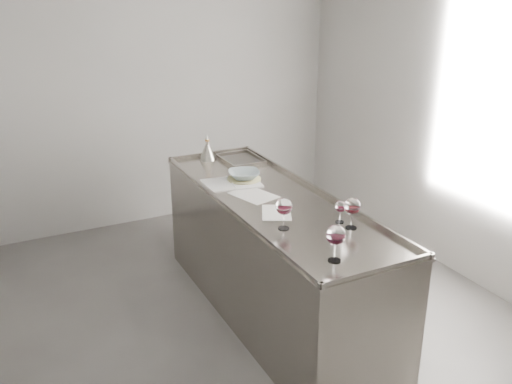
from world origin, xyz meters
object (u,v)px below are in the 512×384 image
wine_glass_right (352,207)px  wine_funnel (208,152)px  wine_glass_left (284,207)px  notebook (232,183)px  wine_glass_middle (336,236)px  counter (273,258)px  ceramic_bowl (244,175)px  wine_glass_small (341,207)px

wine_glass_right → wine_funnel: wine_funnel is taller
wine_glass_left → notebook: 0.90m
wine_glass_middle → counter: bearing=81.9°
counter → wine_glass_right: 0.92m
notebook → wine_glass_left: bearing=-83.6°
ceramic_bowl → wine_glass_right: bearing=-78.5°
ceramic_bowl → wine_funnel: bearing=94.1°
wine_glass_middle → wine_funnel: size_ratio=0.96×
counter → wine_glass_left: bearing=-111.2°
wine_glass_right → counter: bearing=107.3°
wine_glass_right → wine_funnel: bearing=98.8°
wine_glass_left → wine_funnel: bearing=85.7°
wine_glass_left → ceramic_bowl: bearing=80.0°
wine_glass_middle → ceramic_bowl: size_ratio=0.90×
wine_glass_middle → wine_funnel: (0.07, 2.06, -0.08)m
counter → ceramic_bowl: 0.68m
notebook → wine_funnel: (0.07, 0.66, 0.06)m
ceramic_bowl → wine_funnel: 0.63m
wine_glass_small → wine_funnel: (-0.26, 1.63, -0.03)m
notebook → wine_glass_middle: bearing=-80.8°
counter → wine_funnel: wine_funnel is taller
notebook → ceramic_bowl: 0.13m
wine_glass_left → wine_glass_right: size_ratio=1.02×
wine_glass_right → notebook: size_ratio=0.43×
notebook → wine_funnel: 0.67m
wine_glass_left → counter: bearing=68.8°
wine_glass_left → wine_glass_small: bearing=-11.4°
notebook → wine_funnel: wine_funnel is taller
counter → wine_glass_right: wine_glass_right is taller
wine_glass_left → wine_glass_right: bearing=-25.3°
notebook → ceramic_bowl: size_ratio=1.96×
wine_glass_left → notebook: wine_glass_left is taller
counter → wine_glass_middle: (-0.14, -0.98, 0.62)m
notebook → wine_glass_right: bearing=-63.1°
counter → notebook: size_ratio=5.16×
wine_glass_middle → wine_glass_small: bearing=52.5°
wine_glass_middle → wine_funnel: 2.06m
wine_glass_middle → wine_funnel: bearing=88.0°
wine_glass_left → notebook: (0.04, 0.89, -0.14)m
notebook → ceramic_bowl: (0.12, 0.03, 0.04)m
ceramic_bowl → counter: bearing=-87.4°
notebook → wine_funnel: bearing=93.1°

